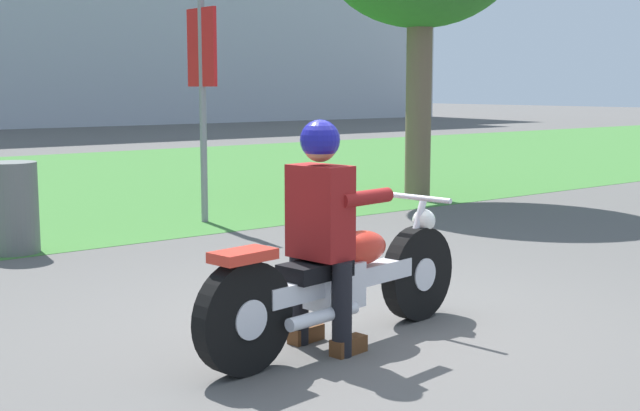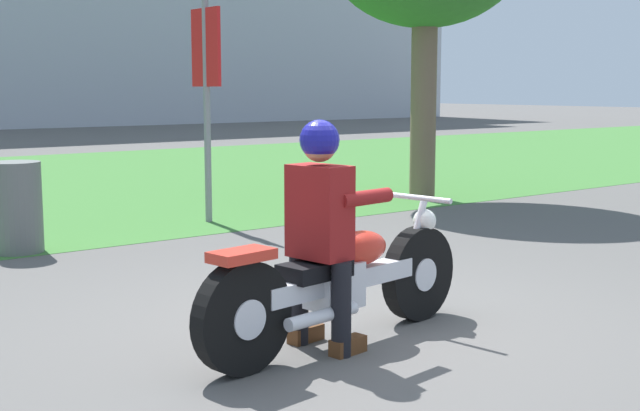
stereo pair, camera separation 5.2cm
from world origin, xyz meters
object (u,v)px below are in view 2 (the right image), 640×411
(rider_lead, at_px, (322,217))
(trash_can, at_px, (16,207))
(sign_banner, at_px, (206,76))
(motorcycle_lead, at_px, (341,282))

(rider_lead, relative_size, trash_can, 1.59)
(rider_lead, relative_size, sign_banner, 0.54)
(motorcycle_lead, relative_size, trash_can, 2.52)
(trash_can, bearing_deg, sign_banner, 11.82)
(motorcycle_lead, relative_size, rider_lead, 1.59)
(rider_lead, xyz_separation_m, sign_banner, (2.01, 4.75, 0.91))
(motorcycle_lead, xyz_separation_m, rider_lead, (-0.17, -0.02, 0.43))
(rider_lead, bearing_deg, motorcycle_lead, -0.82)
(rider_lead, xyz_separation_m, trash_can, (-0.43, 4.24, -0.38))
(motorcycle_lead, distance_m, sign_banner, 5.25)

